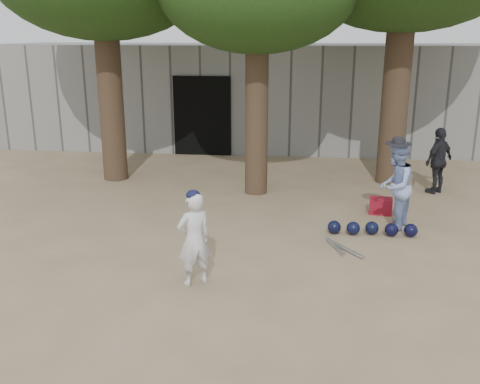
# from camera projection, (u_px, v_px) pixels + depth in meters

# --- Properties ---
(ground) EXTENTS (70.00, 70.00, 0.00)m
(ground) POSITION_uv_depth(u_px,v_px,m) (191.00, 274.00, 7.66)
(ground) COLOR #937C5E
(ground) RESTS_ON ground
(boy_player) EXTENTS (0.57, 0.52, 1.31)m
(boy_player) POSITION_uv_depth(u_px,v_px,m) (194.00, 239.00, 7.18)
(boy_player) COLOR silver
(boy_player) RESTS_ON ground
(spectator_blue) EXTENTS (0.84, 0.93, 1.56)m
(spectator_blue) POSITION_uv_depth(u_px,v_px,m) (395.00, 186.00, 9.23)
(spectator_blue) COLOR #899DD3
(spectator_blue) RESTS_ON ground
(spectator_dark) EXTENTS (0.85, 0.82, 1.42)m
(spectator_dark) POSITION_uv_depth(u_px,v_px,m) (439.00, 161.00, 11.38)
(spectator_dark) COLOR black
(spectator_dark) RESTS_ON ground
(red_bag) EXTENTS (0.46, 0.38, 0.30)m
(red_bag) POSITION_uv_depth(u_px,v_px,m) (381.00, 206.00, 10.20)
(red_bag) COLOR maroon
(red_bag) RESTS_ON ground
(back_building) EXTENTS (16.00, 5.24, 3.00)m
(back_building) POSITION_uv_depth(u_px,v_px,m) (253.00, 93.00, 17.08)
(back_building) COLOR gray
(back_building) RESTS_ON ground
(helmet_row) EXTENTS (1.51, 0.28, 0.23)m
(helmet_row) POSITION_uv_depth(u_px,v_px,m) (372.00, 229.00, 9.11)
(helmet_row) COLOR black
(helmet_row) RESTS_ON ground
(bat_pile) EXTENTS (0.56, 0.78, 0.06)m
(bat_pile) POSITION_uv_depth(u_px,v_px,m) (341.00, 248.00, 8.50)
(bat_pile) COLOR #A9AAB0
(bat_pile) RESTS_ON ground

